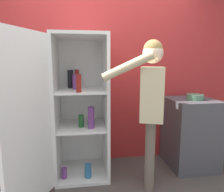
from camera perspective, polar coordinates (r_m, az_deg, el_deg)
wall_back at (r=2.84m, az=-1.89°, el=6.58°), size 7.00×0.06×2.55m
refrigerator at (r=2.43m, az=-11.33°, el=-3.74°), size 0.97×1.21×1.74m
person at (r=2.22m, az=10.99°, el=-0.00°), size 0.74×0.54×1.66m
counter at (r=2.99m, az=21.38°, el=-9.68°), size 0.60×0.63×0.94m
bowl at (r=2.85m, az=22.60°, el=-0.23°), size 0.22×0.22×0.07m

